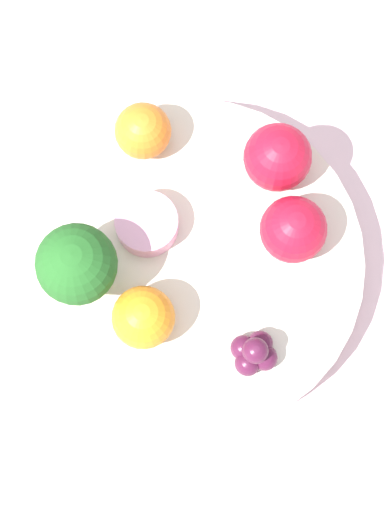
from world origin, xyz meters
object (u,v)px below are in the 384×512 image
Objects in this scene: grape_cluster at (254,353)px; bowl at (192,265)px; broccoli at (77,265)px; small_cup at (147,224)px; apple_green at (278,157)px; apple_red at (293,230)px; orange_back at (143,131)px; orange_front at (143,317)px.

bowl is at bearing 56.83° from grape_cluster.
small_cup is at bearing -24.94° from broccoli.
apple_green is at bearing -16.58° from bowl.
broccoli is 0.16m from apple_green.
apple_red is 1.05× the size of small_cup.
broccoli is 0.11m from orange_back.
apple_green reaches higher than grape_cluster.
bowl is 5.51× the size of small_cup.
apple_green is (0.04, 0.03, 0.00)m from apple_red.
orange_back is 0.17m from grape_cluster.
grape_cluster is at bearing -162.56° from apple_green.
small_cup is at bearing 110.52° from apple_red.
apple_red is 0.05m from apple_green.
broccoli is at bearing 145.88° from apple_green.
apple_red reaches higher than orange_front.
apple_green is 0.10m from small_cup.
bowl is at bearing -101.38° from small_cup.
apple_green reaches higher than orange_front.
broccoli is at bearing -176.80° from orange_back.
apple_red is at bearing -100.16° from orange_back.
broccoli reaches higher than orange_back.
broccoli is 1.47× the size of apple_green.
bowl is 6.05× the size of orange_back.
apple_green is 0.14m from grape_cluster.
apple_red is at bearing -53.72° from broccoli.
small_cup is at bearing 140.73° from apple_green.
apple_green is (0.13, -0.09, -0.02)m from broccoli.
grape_cluster is (-0.13, -0.04, -0.01)m from apple_green.
grape_cluster is 0.76× the size of small_cup.
bowl is 0.07m from orange_front.
grape_cluster is at bearing -115.99° from small_cup.
broccoli is 1.52× the size of apple_red.
bowl is 0.10m from broccoli.
orange_front is 0.07m from small_cup.
orange_back is 0.07m from small_cup.
small_cup is (-0.06, -0.03, -0.01)m from orange_back.
apple_green is 1.12× the size of orange_front.
orange_front reaches higher than orange_back.
broccoli reaches higher than bowl.
orange_front reaches higher than small_cup.
small_cup reaches higher than bowl.
orange_back is at bearing 46.32° from bowl.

